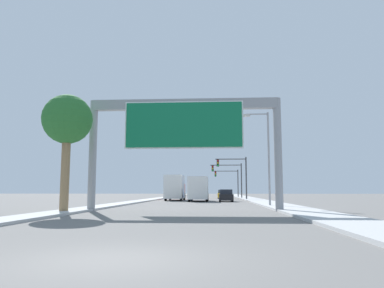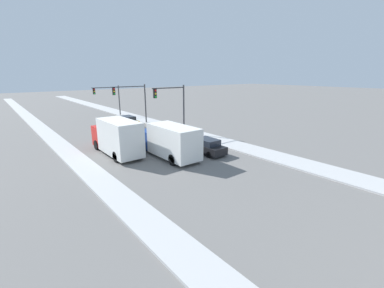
% 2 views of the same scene
% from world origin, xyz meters
% --- Properties ---
extents(ground_plane, '(300.00, 300.00, 0.00)m').
position_xyz_m(ground_plane, '(0.00, 0.00, 0.00)').
color(ground_plane, slate).
extents(sidewalk_right, '(3.00, 120.00, 0.15)m').
position_xyz_m(sidewalk_right, '(7.75, 60.00, 0.07)').
color(sidewalk_right, '#B6B6B6').
rests_on(sidewalk_right, ground).
extents(median_strip_left, '(2.00, 120.00, 0.15)m').
position_xyz_m(median_strip_left, '(-7.25, 60.00, 0.07)').
color(median_strip_left, '#B6B6B6').
rests_on(median_strip_left, ground).
extents(sign_gantry, '(13.44, 0.73, 7.77)m').
position_xyz_m(sign_gantry, '(0.00, 17.87, 5.85)').
color(sign_gantry, gray).
rests_on(sign_gantry, ground).
extents(car_far_center, '(1.74, 4.32, 1.52)m').
position_xyz_m(car_far_center, '(3.50, 40.00, 0.71)').
color(car_far_center, black).
rests_on(car_far_center, ground).
extents(car_far_right, '(1.82, 4.66, 1.50)m').
position_xyz_m(car_far_right, '(3.50, 57.95, 0.71)').
color(car_far_right, gold).
rests_on(car_far_right, ground).
extents(truck_box_primary, '(2.40, 7.56, 3.49)m').
position_xyz_m(truck_box_primary, '(-3.50, 45.22, 1.76)').
color(truck_box_primary, red).
rests_on(truck_box_primary, ground).
extents(truck_box_secondary, '(2.46, 7.64, 3.13)m').
position_xyz_m(truck_box_secondary, '(0.00, 41.36, 1.59)').
color(truck_box_secondary, navy).
rests_on(truck_box_secondary, ground).
extents(traffic_light_near_intersection, '(4.62, 0.32, 6.33)m').
position_xyz_m(traffic_light_near_intersection, '(5.30, 48.00, 4.28)').
color(traffic_light_near_intersection, '#3D3D3F').
rests_on(traffic_light_near_intersection, ground).
extents(traffic_light_mid_block, '(5.53, 0.32, 6.10)m').
position_xyz_m(traffic_light_mid_block, '(4.94, 58.00, 4.20)').
color(traffic_light_mid_block, '#3D3D3F').
rests_on(traffic_light_mid_block, ground).
extents(traffic_light_far_intersection, '(4.98, 0.32, 5.56)m').
position_xyz_m(traffic_light_far_intersection, '(5.06, 68.00, 3.82)').
color(traffic_light_far_intersection, '#3D3D3F').
rests_on(traffic_light_far_intersection, ground).
extents(palm_tree_foreground, '(3.17, 3.17, 7.53)m').
position_xyz_m(palm_tree_foreground, '(-7.30, 15.35, 5.79)').
color(palm_tree_foreground, '#8C704C').
rests_on(palm_tree_foreground, ground).
extents(street_lamp_right, '(2.25, 0.28, 8.29)m').
position_xyz_m(street_lamp_right, '(6.58, 25.19, 4.87)').
color(street_lamp_right, gray).
rests_on(street_lamp_right, ground).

